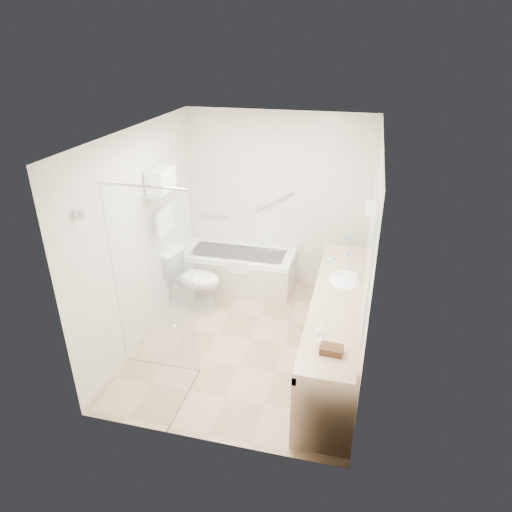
% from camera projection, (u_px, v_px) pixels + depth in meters
% --- Properties ---
extents(floor, '(3.20, 3.20, 0.00)m').
position_uv_depth(floor, '(250.00, 339.00, 5.61)').
color(floor, tan).
rests_on(floor, ground).
extents(ceiling, '(2.60, 3.20, 0.10)m').
position_uv_depth(ceiling, '(249.00, 133.00, 4.52)').
color(ceiling, white).
rests_on(ceiling, wall_back).
extents(wall_back, '(2.60, 0.10, 2.50)m').
position_uv_depth(wall_back, '(278.00, 201.00, 6.46)').
color(wall_back, silver).
rests_on(wall_back, ground).
extents(wall_front, '(2.60, 0.10, 2.50)m').
position_uv_depth(wall_front, '(199.00, 328.00, 3.67)').
color(wall_front, silver).
rests_on(wall_front, ground).
extents(wall_left, '(0.10, 3.20, 2.50)m').
position_uv_depth(wall_left, '(142.00, 236.00, 5.35)').
color(wall_left, silver).
rests_on(wall_left, ground).
extents(wall_right, '(0.10, 3.20, 2.50)m').
position_uv_depth(wall_right, '(369.00, 260.00, 4.79)').
color(wall_right, silver).
rests_on(wall_right, ground).
extents(bathtub, '(1.60, 0.73, 0.59)m').
position_uv_depth(bathtub, '(238.00, 270.00, 6.68)').
color(bathtub, white).
rests_on(bathtub, floor).
extents(grab_bar_short, '(0.40, 0.03, 0.03)m').
position_uv_depth(grab_bar_short, '(214.00, 216.00, 6.76)').
color(grab_bar_short, silver).
rests_on(grab_bar_short, wall_back).
extents(grab_bar_long, '(0.53, 0.03, 0.33)m').
position_uv_depth(grab_bar_long, '(274.00, 202.00, 6.44)').
color(grab_bar_long, silver).
rests_on(grab_bar_long, wall_back).
extents(shower_enclosure, '(0.96, 0.91, 2.11)m').
position_uv_depth(shower_enclosure, '(164.00, 296.00, 4.47)').
color(shower_enclosure, silver).
rests_on(shower_enclosure, floor).
extents(towel_shelf, '(0.24, 0.55, 0.81)m').
position_uv_depth(towel_shelf, '(161.00, 187.00, 5.40)').
color(towel_shelf, silver).
rests_on(towel_shelf, wall_left).
extents(vanity_counter, '(0.55, 2.70, 0.95)m').
position_uv_depth(vanity_counter, '(337.00, 313.00, 4.98)').
color(vanity_counter, tan).
rests_on(vanity_counter, floor).
extents(sink, '(0.40, 0.52, 0.14)m').
position_uv_depth(sink, '(344.00, 282.00, 5.24)').
color(sink, white).
rests_on(sink, vanity_counter).
extents(faucet, '(0.03, 0.03, 0.14)m').
position_uv_depth(faucet, '(358.00, 275.00, 5.16)').
color(faucet, silver).
rests_on(faucet, vanity_counter).
extents(mirror, '(0.02, 2.00, 1.20)m').
position_uv_depth(mirror, '(371.00, 239.00, 4.52)').
color(mirror, silver).
rests_on(mirror, wall_right).
extents(hairdryer_unit, '(0.08, 0.10, 0.18)m').
position_uv_depth(hairdryer_unit, '(369.00, 208.00, 5.62)').
color(hairdryer_unit, white).
rests_on(hairdryer_unit, wall_right).
extents(toilet, '(0.87, 0.57, 0.80)m').
position_uv_depth(toilet, '(193.00, 280.00, 6.15)').
color(toilet, white).
rests_on(toilet, floor).
extents(amenity_basket, '(0.21, 0.14, 0.07)m').
position_uv_depth(amenity_basket, '(331.00, 350.00, 4.01)').
color(amenity_basket, '#442818').
rests_on(amenity_basket, vanity_counter).
extents(soap_bottle_a, '(0.09, 0.13, 0.06)m').
position_uv_depth(soap_bottle_a, '(320.00, 334.00, 4.23)').
color(soap_bottle_a, white).
rests_on(soap_bottle_a, vanity_counter).
extents(soap_bottle_b, '(0.09, 0.11, 0.09)m').
position_uv_depth(soap_bottle_b, '(322.00, 341.00, 4.11)').
color(soap_bottle_b, white).
rests_on(soap_bottle_b, vanity_counter).
extents(water_bottle_left, '(0.07, 0.07, 0.22)m').
position_uv_depth(water_bottle_left, '(333.00, 266.00, 5.31)').
color(water_bottle_left, silver).
rests_on(water_bottle_left, vanity_counter).
extents(water_bottle_mid, '(0.06, 0.06, 0.21)m').
position_uv_depth(water_bottle_mid, '(347.00, 262.00, 5.43)').
color(water_bottle_mid, silver).
rests_on(water_bottle_mid, vanity_counter).
extents(water_bottle_right, '(0.06, 0.06, 0.20)m').
position_uv_depth(water_bottle_right, '(347.00, 246.00, 5.84)').
color(water_bottle_right, silver).
rests_on(water_bottle_right, vanity_counter).
extents(drinking_glass_near, '(0.07, 0.07, 0.08)m').
position_uv_depth(drinking_glass_near, '(329.00, 262.00, 5.54)').
color(drinking_glass_near, silver).
rests_on(drinking_glass_near, vanity_counter).
extents(drinking_glass_far, '(0.07, 0.07, 0.09)m').
position_uv_depth(drinking_glass_far, '(337.00, 273.00, 5.28)').
color(drinking_glass_far, silver).
rests_on(drinking_glass_far, vanity_counter).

